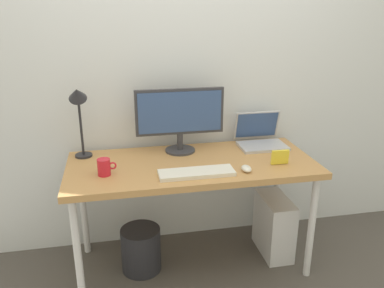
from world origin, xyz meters
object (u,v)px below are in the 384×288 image
Objects in this scene: coffee_mug at (104,167)px; photo_frame at (280,157)px; mouse at (246,169)px; desk at (192,171)px; monitor at (180,116)px; laptop at (260,137)px; desk_lamp at (78,105)px; computer_tower at (274,226)px; keyboard at (197,173)px; wastebasket at (141,249)px.

coffee_mug is 1.06m from photo_frame.
mouse is 0.83m from coffee_mug.
desk is 0.36m from mouse.
monitor reaches higher than coffee_mug.
laptop is at bearing 22.77° from desk.
desk_lamp is 1.28m from photo_frame.
desk is 3.67× the size of computer_tower.
computer_tower is at bearing -16.91° from monitor.
desk_lamp is 1.55m from computer_tower.
laptop is 0.76× the size of computer_tower.
laptop is 0.69m from keyboard.
laptop is 1.24m from desk_lamp.
photo_frame is at bearing -31.80° from monitor.
desk_lamp reaches higher than mouse.
mouse is at bearing -7.62° from coffee_mug.
coffee_mug is 0.68m from wastebasket.
laptop is 3.56× the size of mouse.
photo_frame is at bearing -9.46° from wastebasket.
monitor reaches higher than mouse.
monitor is 1.02m from computer_tower.
desk is at bearing -17.01° from desk_lamp.
desk_lamp is at bearing -179.16° from laptop.
laptop is 1.11m from wastebasket.
monitor is 0.64m from desk_lamp.
keyboard is at bearing -30.75° from wastebasket.
laptop is 0.63m from computer_tower.
keyboard is at bearing -174.40° from photo_frame.
laptop reaches higher than mouse.
wastebasket is at bearing -32.08° from desk_lamp.
computer_tower is at bearing -74.08° from laptop.
computer_tower reaches higher than wastebasket.
photo_frame reaches higher than computer_tower.
laptop is at bearing 37.64° from keyboard.
laptop is at bearing 14.29° from wastebasket.
photo_frame is (-0.01, -0.37, -0.01)m from laptop.
monitor is 1.32× the size of keyboard.
wastebasket is at bearing -146.11° from monitor.
desk_lamp is 4.42× the size of photo_frame.
photo_frame is (0.54, 0.05, 0.04)m from keyboard.
keyboard is 1.05× the size of computer_tower.
desk is 0.63m from wastebasket.
desk is 3.51× the size of keyboard.
desk_lamp reaches higher than coffee_mug.
photo_frame reaches higher than desk.
photo_frame is (1.19, -0.35, -0.30)m from desk_lamp.
desk_lamp reaches higher than computer_tower.
desk_lamp reaches higher than keyboard.
desk is 4.82× the size of laptop.
photo_frame is (0.56, -0.35, -0.20)m from monitor.
monitor is at bearing 33.89° from wastebasket.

